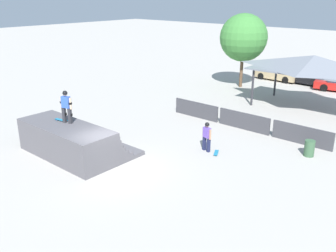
{
  "coord_description": "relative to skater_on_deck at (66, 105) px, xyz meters",
  "views": [
    {
      "loc": [
        12.75,
        -10.5,
        7.97
      ],
      "look_at": [
        -0.24,
        4.47,
        0.93
      ],
      "focal_mm": 40.0,
      "sensor_mm": 36.0,
      "label": 1
    }
  ],
  "objects": [
    {
      "name": "skateboard_on_ground",
      "position": [
        5.87,
        4.97,
        -2.62
      ],
      "size": [
        0.53,
        0.76,
        0.09
      ],
      "rotation": [
        0.0,
        0.0,
        5.19
      ],
      "color": "red",
      "rests_on": "ground"
    },
    {
      "name": "parked_car_tan",
      "position": [
        0.24,
        23.73,
        -2.07
      ],
      "size": [
        4.29,
        1.85,
        1.27
      ],
      "rotation": [
        0.0,
        0.0,
        -0.04
      ],
      "color": "tan",
      "rests_on": "ground"
    },
    {
      "name": "ground_plane",
      "position": [
        3.03,
        0.17,
        -2.68
      ],
      "size": [
        160.0,
        160.0,
        0.0
      ],
      "primitive_type": "plane",
      "color": "#ADA8A0"
    },
    {
      "name": "tree_beside_pavilion",
      "position": [
        -0.94,
        18.94,
        1.68
      ],
      "size": [
        4.11,
        4.11,
        6.42
      ],
      "color": "brown",
      "rests_on": "ground"
    },
    {
      "name": "pavilion_shelter",
      "position": [
        6.33,
        16.22,
        0.62
      ],
      "size": [
        8.48,
        4.47,
        3.9
      ],
      "color": "#2D2D33",
      "rests_on": "ground"
    },
    {
      "name": "quarter_pipe_ramp",
      "position": [
        0.23,
        -0.02,
        -1.92
      ],
      "size": [
        5.72,
        3.83,
        1.69
      ],
      "color": "#565459",
      "rests_on": "ground"
    },
    {
      "name": "skater_on_deck",
      "position": [
        0.0,
        0.0,
        0.0
      ],
      "size": [
        0.74,
        0.37,
        1.71
      ],
      "rotation": [
        0.0,
        0.0,
        0.31
      ],
      "color": "#2D2D33",
      "rests_on": "quarter_pipe_ramp"
    },
    {
      "name": "bystander_walking",
      "position": [
        5.23,
        4.96,
        -1.73
      ],
      "size": [
        0.64,
        0.3,
        1.62
      ],
      "rotation": [
        0.0,
        0.0,
        2.91
      ],
      "color": "#1E2347",
      "rests_on": "ground"
    },
    {
      "name": "trash_bin",
      "position": [
        9.63,
        7.92,
        -2.25
      ],
      "size": [
        0.52,
        0.52,
        0.85
      ],
      "primitive_type": "cylinder",
      "color": "#385B3D",
      "rests_on": "ground"
    },
    {
      "name": "skateboard_on_deck",
      "position": [
        -0.51,
        -0.03,
        -0.92
      ],
      "size": [
        0.82,
        0.33,
        0.09
      ],
      "rotation": [
        0.0,
        0.0,
        0.16
      ],
      "color": "blue",
      "rests_on": "quarter_pipe_ramp"
    },
    {
      "name": "parked_car_black",
      "position": [
        3.38,
        23.89,
        -2.07
      ],
      "size": [
        4.34,
        2.0,
        1.27
      ],
      "rotation": [
        0.0,
        0.0,
        -0.07
      ],
      "color": "black",
      "rests_on": "ground"
    },
    {
      "name": "barrier_fence",
      "position": [
        4.99,
        9.28,
        -2.15
      ],
      "size": [
        10.82,
        0.12,
        1.05
      ],
      "color": "#3D3D42",
      "rests_on": "ground"
    }
  ]
}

